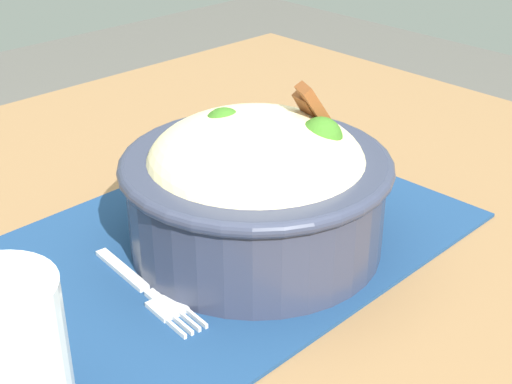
{
  "coord_description": "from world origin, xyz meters",
  "views": [
    {
      "loc": [
        0.31,
        0.43,
        1.09
      ],
      "look_at": [
        -0.06,
        0.04,
        0.81
      ],
      "focal_mm": 52.74,
      "sensor_mm": 36.0,
      "label": 1
    }
  ],
  "objects": [
    {
      "name": "bowl",
      "position": [
        -0.06,
        0.04,
        0.82
      ],
      "size": [
        0.22,
        0.22,
        0.14
      ],
      "color": "#2D3347",
      "rests_on": "placemat"
    },
    {
      "name": "fork",
      "position": [
        0.04,
        0.04,
        0.76
      ],
      "size": [
        0.03,
        0.13,
        0.0
      ],
      "color": "silver",
      "rests_on": "placemat"
    },
    {
      "name": "placemat",
      "position": [
        -0.04,
        0.02,
        0.76
      ],
      "size": [
        0.43,
        0.29,
        0.0
      ],
      "primitive_type": "cube",
      "rotation": [
        0.0,
        0.0,
        0.03
      ],
      "color": "navy",
      "rests_on": "table"
    },
    {
      "name": "drinking_glass",
      "position": [
        0.18,
        0.11,
        0.81
      ],
      "size": [
        0.07,
        0.07,
        0.11
      ],
      "color": "silver",
      "rests_on": "table"
    },
    {
      "name": "table",
      "position": [
        0.0,
        0.0,
        0.68
      ],
      "size": [
        1.06,
        0.82,
        0.76
      ],
      "color": "olive",
      "rests_on": "ground_plane"
    }
  ]
}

